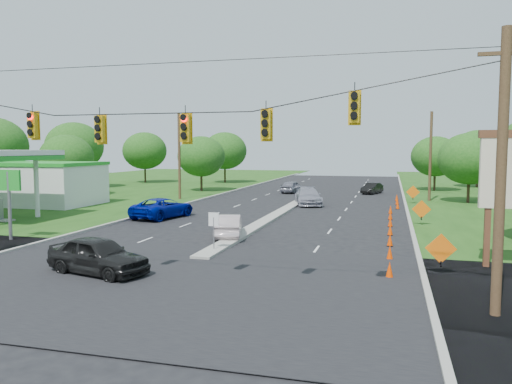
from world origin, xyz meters
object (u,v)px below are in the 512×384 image
(white_sedan, at_px, (228,226))
(blue_pickup, at_px, (163,208))
(gas_station, at_px, (22,179))
(black_sedan, at_px, (98,255))

(white_sedan, relative_size, blue_pickup, 0.76)
(gas_station, xyz_separation_m, black_sedan, (20.45, -19.79, -1.77))
(black_sedan, bearing_deg, gas_station, 60.50)
(gas_station, bearing_deg, blue_pickup, -12.08)
(gas_station, height_order, black_sedan, gas_station)
(gas_station, relative_size, blue_pickup, 3.53)
(gas_station, distance_m, white_sedan, 25.09)
(gas_station, bearing_deg, white_sedan, -23.32)
(black_sedan, bearing_deg, blue_pickup, 31.25)
(gas_station, bearing_deg, black_sedan, -44.05)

